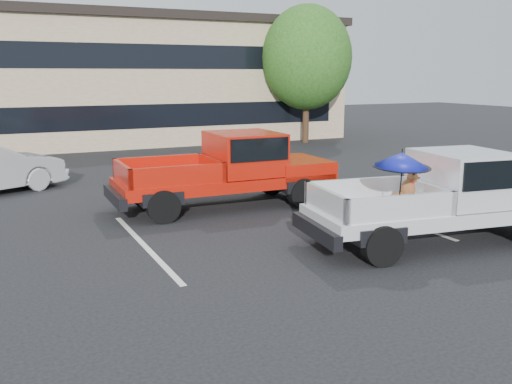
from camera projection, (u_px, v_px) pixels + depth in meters
ground at (323, 253)px, 11.09m from camera, size 90.00×90.00×0.00m
stripe_left at (145, 246)px, 11.59m from camera, size 0.12×5.00×0.01m
stripe_right at (382, 215)px, 14.13m from camera, size 0.12×5.00×0.01m
motel_building at (142, 78)px, 29.82m from camera, size 20.40×8.40×6.30m
tree_right at (307, 58)px, 28.17m from camera, size 4.46×4.46×6.78m
tree_back at (195, 57)px, 33.93m from camera, size 4.68×4.68×7.11m
silver_pickup at (454, 192)px, 11.69m from camera, size 5.90×2.68×2.06m
red_pickup at (238, 166)px, 14.93m from camera, size 5.91×2.27×1.94m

